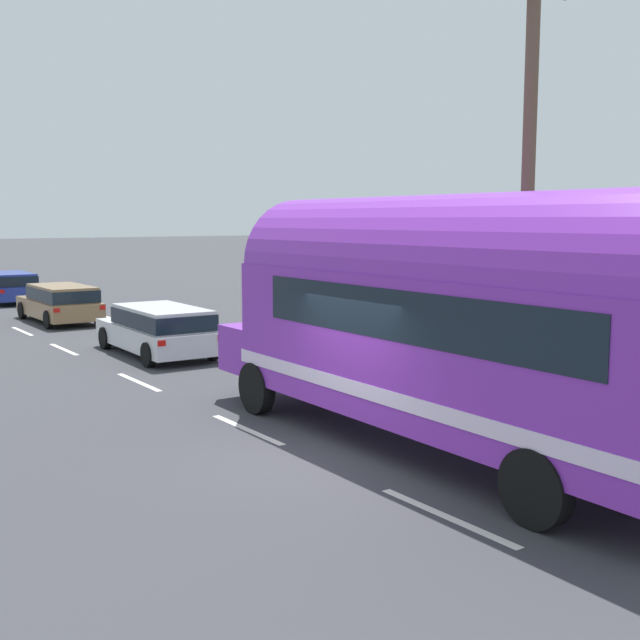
# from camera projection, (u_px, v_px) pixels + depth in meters

# --- Properties ---
(ground_plane) EXTENTS (300.00, 300.00, 0.00)m
(ground_plane) POSITION_uv_depth(u_px,v_px,m) (318.00, 461.00, 12.22)
(ground_plane) COLOR #38383D
(lane_markings) EXTENTS (3.86, 80.00, 0.01)m
(lane_markings) POSITION_uv_depth(u_px,v_px,m) (150.00, 342.00, 24.10)
(lane_markings) COLOR silver
(lane_markings) RESTS_ON ground
(utility_pole) EXTENTS (1.80, 0.24, 8.50)m
(utility_pole) POSITION_uv_depth(u_px,v_px,m) (528.00, 180.00, 13.92)
(utility_pole) COLOR brown
(utility_pole) RESTS_ON ground
(painted_bus) EXTENTS (2.73, 11.41, 4.12)m
(painted_bus) POSITION_uv_depth(u_px,v_px,m) (464.00, 314.00, 11.97)
(painted_bus) COLOR purple
(painted_bus) RESTS_ON ground
(car_lead) EXTENTS (2.11, 4.88, 1.37)m
(car_lead) POSITION_uv_depth(u_px,v_px,m) (159.00, 327.00, 21.56)
(car_lead) COLOR silver
(car_lead) RESTS_ON ground
(car_second) EXTENTS (1.95, 4.79, 1.37)m
(car_second) POSITION_uv_depth(u_px,v_px,m) (61.00, 301.00, 28.48)
(car_second) COLOR olive
(car_second) RESTS_ON ground
(car_third) EXTENTS (2.03, 4.83, 1.37)m
(car_third) POSITION_uv_depth(u_px,v_px,m) (10.00, 285.00, 35.36)
(car_third) COLOR navy
(car_third) RESTS_ON ground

